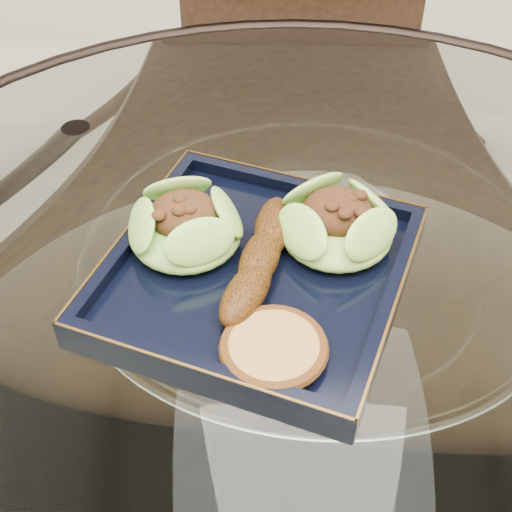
{
  "coord_description": "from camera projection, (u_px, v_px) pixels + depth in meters",
  "views": [
    {
      "loc": [
        -0.05,
        -0.47,
        1.26
      ],
      "look_at": [
        -0.05,
        0.01,
        0.8
      ],
      "focal_mm": 50.0,
      "sensor_mm": 36.0,
      "label": 1
    }
  ],
  "objects": [
    {
      "name": "navy_plate",
      "position": [
        256.0,
        278.0,
        0.68
      ],
      "size": [
        0.35,
        0.35,
        0.02
      ],
      "primitive_type": "cube",
      "rotation": [
        0.0,
        0.0,
        -0.36
      ],
      "color": "black",
      "rests_on": "dining_table"
    },
    {
      "name": "lettuce_wrap_right",
      "position": [
        337.0,
        226.0,
        0.69
      ],
      "size": [
        0.13,
        0.13,
        0.04
      ],
      "primitive_type": "ellipsoid",
      "rotation": [
        0.0,
        0.0,
        0.22
      ],
      "color": "#569029",
      "rests_on": "navy_plate"
    },
    {
      "name": "crumb_patty",
      "position": [
        274.0,
        349.0,
        0.6
      ],
      "size": [
        0.1,
        0.1,
        0.02
      ],
      "primitive_type": "cylinder",
      "rotation": [
        0.0,
        0.0,
        0.3
      ],
      "color": "#C88B42",
      "rests_on": "navy_plate"
    },
    {
      "name": "roasted_plantain",
      "position": [
        260.0,
        258.0,
        0.66
      ],
      "size": [
        0.08,
        0.17,
        0.03
      ],
      "primitive_type": "ellipsoid",
      "rotation": [
        0.0,
        0.0,
        1.3
      ],
      "color": "#572C09",
      "rests_on": "navy_plate"
    },
    {
      "name": "dining_chair",
      "position": [
        296.0,
        173.0,
        1.21
      ],
      "size": [
        0.41,
        0.41,
        0.93
      ],
      "rotation": [
        0.0,
        0.0,
        -0.02
      ],
      "color": "#321F10",
      "rests_on": "ground"
    },
    {
      "name": "dining_table",
      "position": [
        303.0,
        391.0,
        0.8
      ],
      "size": [
        1.13,
        1.13,
        0.77
      ],
      "color": "white",
      "rests_on": "ground"
    },
    {
      "name": "lettuce_wrap_left",
      "position": [
        186.0,
        229.0,
        0.69
      ],
      "size": [
        0.12,
        0.12,
        0.04
      ],
      "primitive_type": "ellipsoid",
      "rotation": [
        0.0,
        0.0,
        -0.1
      ],
      "color": "#4E932A",
      "rests_on": "navy_plate"
    }
  ]
}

